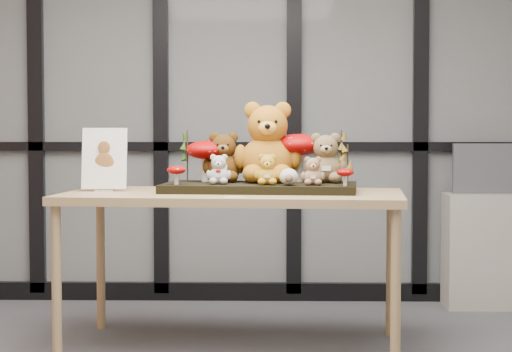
{
  "coord_description": "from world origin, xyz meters",
  "views": [
    {
      "loc": [
        0.33,
        -3.79,
        1.18
      ],
      "look_at": [
        0.22,
        1.06,
        0.92
      ],
      "focal_mm": 65.0,
      "sensor_mm": 36.0,
      "label": 1
    }
  ],
  "objects_px": {
    "bear_tan_back": "(326,155)",
    "bear_small_yellow": "(267,168)",
    "diorama_tray": "(260,188)",
    "bear_pooh_yellow": "(268,138)",
    "display_table": "(234,204)",
    "mushroom_front_left": "(176,174)",
    "plush_cream_hedgehog": "(289,176)",
    "monitor": "(488,169)",
    "sign_holder": "(104,161)",
    "bear_white_bow": "(219,168)",
    "mushroom_back_right": "(298,155)",
    "mushroom_back_left": "(206,159)",
    "bear_beige_small": "(313,170)",
    "cabinet": "(488,251)",
    "mushroom_front_right": "(345,176)",
    "bear_brown_medium": "(224,155)"
  },
  "relations": [
    {
      "from": "display_table",
      "to": "bear_pooh_yellow",
      "type": "xyz_separation_m",
      "value": [
        0.18,
        0.17,
        0.35
      ]
    },
    {
      "from": "plush_cream_hedgehog",
      "to": "sign_holder",
      "type": "distance_m",
      "value": 1.02
    },
    {
      "from": "bear_brown_medium",
      "to": "plush_cream_hedgehog",
      "type": "bearing_deg",
      "value": -35.69
    },
    {
      "from": "bear_tan_back",
      "to": "mushroom_front_right",
      "type": "height_order",
      "value": "bear_tan_back"
    },
    {
      "from": "cabinet",
      "to": "monitor",
      "type": "bearing_deg",
      "value": 90.0
    },
    {
      "from": "mushroom_back_right",
      "to": "mushroom_front_right",
      "type": "height_order",
      "value": "mushroom_back_right"
    },
    {
      "from": "display_table",
      "to": "bear_small_yellow",
      "type": "height_order",
      "value": "bear_small_yellow"
    },
    {
      "from": "diorama_tray",
      "to": "bear_brown_medium",
      "type": "xyz_separation_m",
      "value": [
        -0.2,
        0.13,
        0.17
      ]
    },
    {
      "from": "diorama_tray",
      "to": "bear_pooh_yellow",
      "type": "relative_size",
      "value": 2.12
    },
    {
      "from": "bear_pooh_yellow",
      "to": "cabinet",
      "type": "distance_m",
      "value": 1.9
    },
    {
      "from": "mushroom_front_right",
      "to": "display_table",
      "type": "bearing_deg",
      "value": 165.8
    },
    {
      "from": "diorama_tray",
      "to": "sign_holder",
      "type": "height_order",
      "value": "sign_holder"
    },
    {
      "from": "bear_tan_back",
      "to": "mushroom_front_right",
      "type": "relative_size",
      "value": 3.0
    },
    {
      "from": "diorama_tray",
      "to": "bear_small_yellow",
      "type": "xyz_separation_m",
      "value": [
        0.04,
        -0.13,
        0.11
      ]
    },
    {
      "from": "diorama_tray",
      "to": "bear_tan_back",
      "type": "bearing_deg",
      "value": 15.6
    },
    {
      "from": "mushroom_back_right",
      "to": "sign_holder",
      "type": "relative_size",
      "value": 0.86
    },
    {
      "from": "mushroom_back_right",
      "to": "monitor",
      "type": "relative_size",
      "value": 0.63
    },
    {
      "from": "mushroom_front_left",
      "to": "bear_tan_back",
      "type": "bearing_deg",
      "value": 12.82
    },
    {
      "from": "display_table",
      "to": "bear_beige_small",
      "type": "relative_size",
      "value": 11.38
    },
    {
      "from": "diorama_tray",
      "to": "mushroom_front_left",
      "type": "bearing_deg",
      "value": -159.89
    },
    {
      "from": "display_table",
      "to": "mushroom_front_right",
      "type": "distance_m",
      "value": 0.62
    },
    {
      "from": "bear_pooh_yellow",
      "to": "bear_tan_back",
      "type": "distance_m",
      "value": 0.33
    },
    {
      "from": "plush_cream_hedgehog",
      "to": "mushroom_front_left",
      "type": "bearing_deg",
      "value": 179.68
    },
    {
      "from": "bear_small_yellow",
      "to": "mushroom_front_right",
      "type": "height_order",
      "value": "bear_small_yellow"
    },
    {
      "from": "monitor",
      "to": "mushroom_back_right",
      "type": "bearing_deg",
      "value": -142.2
    },
    {
      "from": "bear_beige_small",
      "to": "mushroom_back_left",
      "type": "height_order",
      "value": "mushroom_back_left"
    },
    {
      "from": "mushroom_back_left",
      "to": "mushroom_back_right",
      "type": "distance_m",
      "value": 0.51
    },
    {
      "from": "diorama_tray",
      "to": "bear_small_yellow",
      "type": "distance_m",
      "value": 0.18
    },
    {
      "from": "plush_cream_hedgehog",
      "to": "cabinet",
      "type": "bearing_deg",
      "value": 49.57
    },
    {
      "from": "bear_tan_back",
      "to": "bear_small_yellow",
      "type": "relative_size",
      "value": 1.67
    },
    {
      "from": "bear_white_bow",
      "to": "bear_beige_small",
      "type": "bearing_deg",
      "value": -3.29
    },
    {
      "from": "mushroom_back_left",
      "to": "diorama_tray",
      "type": "bearing_deg",
      "value": -26.75
    },
    {
      "from": "plush_cream_hedgehog",
      "to": "monitor",
      "type": "distance_m",
      "value": 1.86
    },
    {
      "from": "bear_pooh_yellow",
      "to": "bear_beige_small",
      "type": "xyz_separation_m",
      "value": [
        0.24,
        -0.27,
        -0.16
      ]
    },
    {
      "from": "diorama_tray",
      "to": "bear_tan_back",
      "type": "xyz_separation_m",
      "value": [
        0.35,
        0.06,
        0.17
      ]
    },
    {
      "from": "bear_beige_small",
      "to": "mushroom_back_left",
      "type": "xyz_separation_m",
      "value": [
        -0.58,
        0.3,
        0.04
      ]
    },
    {
      "from": "cabinet",
      "to": "plush_cream_hedgehog",
      "type": "bearing_deg",
      "value": -135.72
    },
    {
      "from": "sign_holder",
      "to": "mushroom_front_left",
      "type": "bearing_deg",
      "value": -21.8
    },
    {
      "from": "diorama_tray",
      "to": "mushroom_back_left",
      "type": "xyz_separation_m",
      "value": [
        -0.3,
        0.15,
        0.15
      ]
    },
    {
      "from": "diorama_tray",
      "to": "bear_white_bow",
      "type": "bearing_deg",
      "value": -155.52
    },
    {
      "from": "bear_small_yellow",
      "to": "cabinet",
      "type": "relative_size",
      "value": 0.24
    },
    {
      "from": "bear_white_bow",
      "to": "mushroom_back_right",
      "type": "distance_m",
      "value": 0.48
    },
    {
      "from": "diorama_tray",
      "to": "mushroom_front_left",
      "type": "relative_size",
      "value": 9.3
    },
    {
      "from": "mushroom_front_left",
      "to": "mushroom_front_right",
      "type": "bearing_deg",
      "value": -5.57
    },
    {
      "from": "bear_pooh_yellow",
      "to": "mushroom_back_right",
      "type": "xyz_separation_m",
      "value": [
        0.17,
        0.04,
        -0.09
      ]
    },
    {
      "from": "bear_white_bow",
      "to": "bear_pooh_yellow",
      "type": "bearing_deg",
      "value": 42.03
    },
    {
      "from": "bear_brown_medium",
      "to": "mushroom_back_left",
      "type": "height_order",
      "value": "bear_brown_medium"
    },
    {
      "from": "display_table",
      "to": "bear_beige_small",
      "type": "distance_m",
      "value": 0.47
    },
    {
      "from": "plush_cream_hedgehog",
      "to": "bear_white_bow",
      "type": "bearing_deg",
      "value": 170.36
    },
    {
      "from": "display_table",
      "to": "bear_beige_small",
      "type": "bearing_deg",
      "value": -7.61
    }
  ]
}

